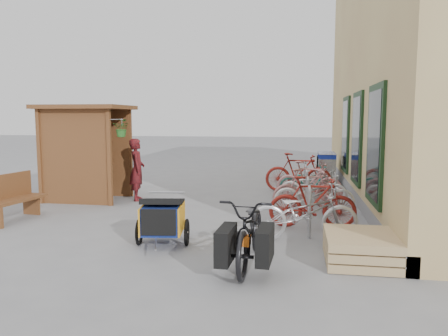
% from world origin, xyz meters
% --- Properties ---
extents(ground, '(80.00, 80.00, 0.00)m').
position_xyz_m(ground, '(0.00, 0.00, 0.00)').
color(ground, gray).
extents(kiosk, '(2.49, 1.65, 2.40)m').
position_xyz_m(kiosk, '(-3.28, 2.47, 1.55)').
color(kiosk, brown).
rests_on(kiosk, ground).
extents(bike_rack, '(0.05, 5.35, 0.86)m').
position_xyz_m(bike_rack, '(2.30, 2.40, 0.52)').
color(bike_rack, '#A5A8AD').
rests_on(bike_rack, ground).
extents(pallet_stack, '(1.00, 1.20, 0.40)m').
position_xyz_m(pallet_stack, '(3.00, -1.40, 0.21)').
color(pallet_stack, tan).
rests_on(pallet_stack, ground).
extents(bench, '(0.65, 1.54, 0.95)m').
position_xyz_m(bench, '(-3.68, 0.08, 0.48)').
color(bench, brown).
rests_on(bench, ground).
extents(shopping_carts, '(0.55, 1.85, 0.99)m').
position_xyz_m(shopping_carts, '(3.00, 6.80, 0.57)').
color(shopping_carts, silver).
rests_on(shopping_carts, ground).
extents(child_trailer, '(0.90, 1.46, 0.84)m').
position_xyz_m(child_trailer, '(-0.10, -1.03, 0.47)').
color(child_trailer, navy).
rests_on(child_trailer, ground).
extents(cargo_bike, '(0.77, 1.98, 1.02)m').
position_xyz_m(cargo_bike, '(1.45, -1.84, 0.51)').
color(cargo_bike, black).
rests_on(cargo_bike, ground).
extents(person_kiosk, '(0.54, 0.66, 1.57)m').
position_xyz_m(person_kiosk, '(-1.92, 2.64, 0.79)').
color(person_kiosk, maroon).
rests_on(person_kiosk, ground).
extents(bike_0, '(1.91, 0.92, 0.96)m').
position_xyz_m(bike_0, '(2.20, -0.41, 0.48)').
color(bike_0, '#B6B6BB').
rests_on(bike_0, ground).
extents(bike_1, '(1.67, 0.55, 0.99)m').
position_xyz_m(bike_1, '(2.37, 0.50, 0.50)').
color(bike_1, maroon).
rests_on(bike_1, ground).
extents(bike_2, '(1.74, 0.65, 0.91)m').
position_xyz_m(bike_2, '(2.44, 1.65, 0.45)').
color(bike_2, beige).
rests_on(bike_2, ground).
extents(bike_3, '(1.64, 0.84, 0.95)m').
position_xyz_m(bike_3, '(2.30, 2.10, 0.47)').
color(bike_3, tan).
rests_on(bike_3, ground).
extents(bike_4, '(1.73, 0.95, 0.86)m').
position_xyz_m(bike_4, '(2.46, 2.72, 0.43)').
color(bike_4, beige).
rests_on(bike_4, ground).
extents(bike_5, '(1.75, 0.88, 1.01)m').
position_xyz_m(bike_5, '(2.38, 3.18, 0.51)').
color(bike_5, tan).
rests_on(bike_5, ground).
extents(bike_6, '(1.65, 1.02, 0.82)m').
position_xyz_m(bike_6, '(2.34, 3.90, 0.41)').
color(bike_6, '#1E7A6D').
rests_on(bike_6, ground).
extents(bike_7, '(1.87, 0.62, 1.11)m').
position_xyz_m(bike_7, '(2.11, 4.53, 0.55)').
color(bike_7, maroon).
rests_on(bike_7, ground).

